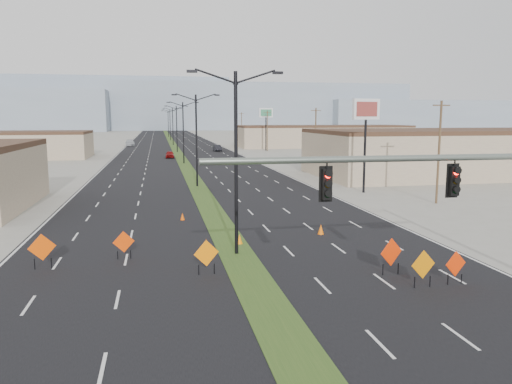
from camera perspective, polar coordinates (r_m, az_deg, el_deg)
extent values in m
plane|color=gray|center=(17.10, 4.33, -17.81)|extent=(600.00, 600.00, 0.00)
cube|color=black|center=(115.07, -9.06, 4.66)|extent=(25.00, 400.00, 0.02)
cube|color=#284619|center=(115.07, -9.06, 4.66)|extent=(2.00, 400.00, 0.04)
cube|color=tan|center=(103.70, -26.78, 4.69)|extent=(30.00, 14.00, 4.50)
cube|color=tan|center=(71.05, 21.44, 4.06)|extent=(36.00, 18.00, 5.50)
cube|color=tan|center=(131.77, 7.59, 6.26)|extent=(44.00, 16.00, 5.00)
cube|color=#8290A1|center=(317.89, -3.18, 9.69)|extent=(220.00, 50.00, 28.00)
cube|color=#8290A1|center=(356.07, 20.24, 8.26)|extent=(160.00, 50.00, 18.00)
cube|color=#8290A1|center=(335.85, -15.76, 9.67)|extent=(140.00, 50.00, 32.00)
cylinder|color=slate|center=(19.24, 18.04, 3.71)|extent=(16.00, 0.24, 0.24)
cube|color=black|center=(17.90, 8.07, 0.87)|extent=(0.50, 0.28, 1.30)
sphere|color=#FF0C05|center=(17.70, 8.26, 1.93)|extent=(0.22, 0.22, 0.22)
cube|color=black|center=(20.10, 21.66, 1.19)|extent=(0.50, 0.28, 1.30)
sphere|color=#FF0C05|center=(19.92, 21.97, 2.13)|extent=(0.22, 0.22, 0.22)
cylinder|color=black|center=(27.19, -2.29, 3.09)|extent=(0.20, 0.20, 10.00)
cube|color=black|center=(26.92, -7.34, 13.52)|extent=(0.55, 0.24, 0.14)
cube|color=black|center=(27.62, 2.50, 13.46)|extent=(0.55, 0.24, 0.14)
cylinder|color=black|center=(54.97, -6.82, 5.79)|extent=(0.20, 0.20, 10.00)
cube|color=black|center=(54.83, -9.35, 10.91)|extent=(0.55, 0.24, 0.14)
cube|color=black|center=(55.18, -4.48, 10.98)|extent=(0.55, 0.24, 0.14)
cylinder|color=black|center=(82.89, -8.30, 6.67)|extent=(0.20, 0.20, 10.00)
cube|color=black|center=(82.80, -9.99, 10.06)|extent=(0.55, 0.24, 0.14)
cube|color=black|center=(83.03, -6.77, 10.12)|extent=(0.55, 0.24, 0.14)
cylinder|color=black|center=(110.86, -9.05, 7.11)|extent=(0.20, 0.20, 10.00)
cube|color=black|center=(110.79, -10.31, 9.64)|extent=(0.55, 0.24, 0.14)
cube|color=black|center=(110.96, -7.90, 9.69)|extent=(0.55, 0.24, 0.14)
cylinder|color=black|center=(138.83, -9.49, 7.37)|extent=(0.20, 0.20, 10.00)
cube|color=black|center=(138.78, -10.50, 9.39)|extent=(0.55, 0.24, 0.14)
cube|color=black|center=(138.92, -8.58, 9.43)|extent=(0.55, 0.24, 0.14)
cylinder|color=black|center=(166.82, -9.78, 7.54)|extent=(0.20, 0.20, 10.00)
cube|color=black|center=(166.77, -10.63, 9.22)|extent=(0.55, 0.24, 0.14)
cube|color=black|center=(166.89, -9.03, 9.26)|extent=(0.55, 0.24, 0.14)
cylinder|color=black|center=(194.81, -9.99, 7.66)|extent=(0.20, 0.20, 10.00)
cube|color=black|center=(194.77, -10.72, 9.10)|extent=(0.55, 0.24, 0.14)
cube|color=black|center=(194.87, -9.35, 9.13)|extent=(0.55, 0.24, 0.14)
cylinder|color=#4C3823|center=(46.61, 20.17, 4.23)|extent=(0.20, 0.20, 9.00)
cube|color=#4C3823|center=(46.52, 20.43, 9.27)|extent=(1.60, 0.10, 0.10)
cylinder|color=#4C3823|center=(78.61, 6.82, 6.24)|extent=(0.20, 0.20, 9.00)
cube|color=#4C3823|center=(78.56, 6.87, 9.23)|extent=(1.60, 0.10, 0.10)
cylinder|color=#4C3823|center=(112.42, 1.30, 6.98)|extent=(0.20, 0.20, 9.00)
cube|color=#4C3823|center=(112.38, 1.30, 9.07)|extent=(1.60, 0.10, 0.10)
cylinder|color=#4C3823|center=(146.78, -1.67, 7.34)|extent=(0.20, 0.20, 9.00)
cube|color=#4C3823|center=(146.75, -1.67, 8.94)|extent=(1.60, 0.10, 0.10)
imported|color=maroon|center=(94.89, -9.82, 4.24)|extent=(1.65, 3.89, 1.31)
imported|color=black|center=(112.87, -4.44, 5.02)|extent=(1.69, 4.28, 1.39)
imported|color=#ABAFB5|center=(137.20, -14.21, 5.46)|extent=(2.70, 5.82, 1.65)
cube|color=#F24D05|center=(27.29, -23.27, -5.82)|extent=(1.26, 0.61, 1.37)
cylinder|color=black|center=(27.59, -23.98, -7.55)|extent=(0.05, 0.05, 0.57)
cylinder|color=black|center=(27.42, -22.34, -7.55)|extent=(0.05, 0.05, 0.57)
cube|color=#EE3F05|center=(27.79, -14.89, -5.52)|extent=(1.13, 0.36, 1.16)
cylinder|color=black|center=(27.99, -15.53, -6.98)|extent=(0.05, 0.05, 0.48)
cylinder|color=black|center=(27.95, -14.14, -6.95)|extent=(0.05, 0.05, 0.48)
cube|color=orange|center=(24.38, -5.70, -6.97)|extent=(1.25, 0.43, 1.30)
cylinder|color=black|center=(24.58, -6.56, -8.82)|extent=(0.05, 0.05, 0.54)
cylinder|color=black|center=(24.65, -4.79, -8.74)|extent=(0.05, 0.05, 0.54)
cube|color=red|center=(25.08, 15.20, -6.65)|extent=(1.30, 0.50, 1.37)
cylinder|color=black|center=(25.14, 14.30, -8.60)|extent=(0.05, 0.05, 0.57)
cylinder|color=black|center=(25.49, 15.94, -8.43)|extent=(0.05, 0.05, 0.57)
cube|color=red|center=(24.65, 21.86, -7.62)|extent=(1.16, 0.30, 1.18)
cylinder|color=black|center=(24.67, 21.08, -9.35)|extent=(0.05, 0.05, 0.49)
cylinder|color=black|center=(25.04, 22.43, -9.16)|extent=(0.05, 0.05, 0.49)
cube|color=orange|center=(23.67, 18.57, -7.86)|extent=(1.28, 0.31, 1.30)
cylinder|color=black|center=(23.73, 17.67, -9.82)|extent=(0.05, 0.05, 0.54)
cylinder|color=black|center=(24.09, 19.27, -9.62)|extent=(0.05, 0.05, 0.54)
cone|color=orange|center=(30.08, -1.89, -5.42)|extent=(0.50, 0.50, 0.65)
cone|color=#FF5F05|center=(28.99, -5.72, -5.99)|extent=(0.44, 0.44, 0.66)
cone|color=#FF6705|center=(32.89, 7.42, -4.26)|extent=(0.52, 0.52, 0.67)
cone|color=#DD4D04|center=(37.45, -8.40, -2.79)|extent=(0.41, 0.41, 0.57)
cylinder|color=black|center=(51.43, 12.32, 4.22)|extent=(0.24, 0.24, 7.76)
cube|color=white|center=(51.30, 12.48, 9.23)|extent=(3.07, 1.01, 2.04)
cube|color=maroon|center=(51.12, 12.57, 9.23)|extent=(2.40, 0.59, 1.43)
cylinder|color=black|center=(114.81, 1.14, 6.75)|extent=(0.24, 0.24, 7.96)
cube|color=white|center=(114.76, 1.15, 9.05)|extent=(3.15, 0.48, 2.10)
cube|color=#338159|center=(114.56, 1.17, 9.05)|extent=(2.51, 0.15, 1.47)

